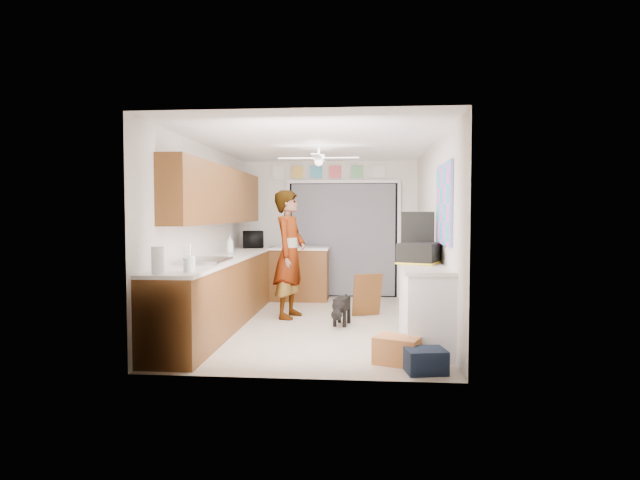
{
  "coord_description": "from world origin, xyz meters",
  "views": [
    {
      "loc": [
        0.67,
        -7.37,
        1.55
      ],
      "look_at": [
        0.0,
        0.4,
        1.15
      ],
      "focal_mm": 30.0,
      "sensor_mm": 36.0,
      "label": 1
    }
  ],
  "objects": [
    {
      "name": "peninsula_base",
      "position": [
        -0.5,
        2.0,
        0.45
      ],
      "size": [
        1.0,
        0.6,
        0.9
      ],
      "primitive_type": "cube",
      "color": "brown",
      "rests_on": "floor"
    },
    {
      "name": "sink_basin",
      "position": [
        -1.29,
        -1.0,
        0.95
      ],
      "size": [
        0.5,
        0.76,
        0.06
      ],
      "primitive_type": "cube",
      "color": "silver",
      "rests_on": "left_countertop"
    },
    {
      "name": "header_frame_0",
      "position": [
        -0.6,
        2.47,
        2.3
      ],
      "size": [
        0.22,
        0.02,
        0.22
      ],
      "primitive_type": "cube",
      "color": "gold",
      "rests_on": "wall_back"
    },
    {
      "name": "door_trim_head",
      "position": [
        0.25,
        2.44,
        2.12
      ],
      "size": [
        2.1,
        0.04,
        0.06
      ],
      "primitive_type": "cube",
      "color": "white",
      "rests_on": "wall_back"
    },
    {
      "name": "peninsula_top",
      "position": [
        -0.5,
        2.0,
        0.92
      ],
      "size": [
        1.04,
        0.64,
        0.04
      ],
      "primitive_type": "cube",
      "color": "white",
      "rests_on": "peninsula_base"
    },
    {
      "name": "suitcase",
      "position": [
        1.32,
        -0.84,
        1.06
      ],
      "size": [
        0.6,
        0.68,
        0.24
      ],
      "primitive_type": "cube",
      "rotation": [
        0.0,
        0.0,
        -0.36
      ],
      "color": "black",
      "rests_on": "right_counter_top"
    },
    {
      "name": "suitcase_lid",
      "position": [
        1.32,
        -0.55,
        1.31
      ],
      "size": [
        0.4,
        0.17,
        0.5
      ],
      "primitive_type": "cube",
      "rotation": [
        0.0,
        0.0,
        -0.36
      ],
      "color": "black",
      "rests_on": "suitcase"
    },
    {
      "name": "navy_crate",
      "position": [
        1.25,
        -2.2,
        0.12
      ],
      "size": [
        0.43,
        0.38,
        0.23
      ],
      "primitive_type": "cube",
      "rotation": [
        0.0,
        0.0,
        0.18
      ],
      "color": "#141F34",
      "rests_on": "floor"
    },
    {
      "name": "floor",
      "position": [
        0.0,
        0.0,
        0.0
      ],
      "size": [
        5.0,
        5.0,
        0.0
      ],
      "primitive_type": "plane",
      "color": "#BFB29A",
      "rests_on": "ground"
    },
    {
      "name": "header_frame_4",
      "position": [
        0.9,
        2.47,
        2.3
      ],
      "size": [
        0.22,
        0.02,
        0.22
      ],
      "primitive_type": "cube",
      "color": "silver",
      "rests_on": "wall_back"
    },
    {
      "name": "man",
      "position": [
        -0.45,
        0.4,
        0.94
      ],
      "size": [
        0.58,
        0.76,
        1.88
      ],
      "primitive_type": "imported",
      "rotation": [
        0.0,
        0.0,
        1.36
      ],
      "color": "white",
      "rests_on": "floor"
    },
    {
      "name": "header_frame_3",
      "position": [
        0.5,
        2.47,
        2.3
      ],
      "size": [
        0.22,
        0.02,
        0.22
      ],
      "primitive_type": "cube",
      "color": "#64B06D",
      "rests_on": "wall_back"
    },
    {
      "name": "ceiling",
      "position": [
        0.0,
        0.0,
        2.5
      ],
      "size": [
        5.0,
        5.0,
        0.0
      ],
      "primitive_type": "plane",
      "rotation": [
        3.14,
        0.0,
        0.0
      ],
      "color": "white",
      "rests_on": "ground"
    },
    {
      "name": "upper_cabinets",
      "position": [
        -1.44,
        0.2,
        1.8
      ],
      "size": [
        0.32,
        4.0,
        0.8
      ],
      "primitive_type": "cube",
      "color": "brown",
      "rests_on": "wall_left"
    },
    {
      "name": "jar_a",
      "position": [
        -1.14,
        -2.06,
        1.01
      ],
      "size": [
        0.13,
        0.13,
        0.14
      ],
      "primitive_type": "cylinder",
      "rotation": [
        0.0,
        0.0,
        0.36
      ],
      "color": "silver",
      "rests_on": "left_countertop"
    },
    {
      "name": "header_frame_1",
      "position": [
        -0.25,
        2.47,
        2.3
      ],
      "size": [
        0.22,
        0.02,
        0.22
      ],
      "primitive_type": "cube",
      "color": "#47A3BE",
      "rests_on": "wall_back"
    },
    {
      "name": "paper_towel_roll",
      "position": [
        -1.39,
        -2.25,
        1.08
      ],
      "size": [
        0.15,
        0.15,
        0.27
      ],
      "primitive_type": "cylinder",
      "rotation": [
        0.0,
        0.0,
        -0.22
      ],
      "color": "white",
      "rests_on": "left_countertop"
    },
    {
      "name": "abstract_painting",
      "position": [
        1.58,
        -1.0,
        1.65
      ],
      "size": [
        0.03,
        1.15,
        0.95
      ],
      "primitive_type": "cube",
      "color": "#DE51C8",
      "rests_on": "wall_right"
    },
    {
      "name": "wall_right",
      "position": [
        1.6,
        0.0,
        1.25
      ],
      "size": [
        0.0,
        5.0,
        5.0
      ],
      "primitive_type": "plane",
      "rotation": [
        1.57,
        0.0,
        -1.57
      ],
      "color": "beige",
      "rests_on": "ground"
    },
    {
      "name": "suitcase_rim",
      "position": [
        1.32,
        -0.84,
        0.95
      ],
      "size": [
        0.61,
        0.7,
        0.02
      ],
      "primitive_type": "cube",
      "rotation": [
        0.0,
        0.0,
        -0.36
      ],
      "color": "yellow",
      "rests_on": "suitcase"
    },
    {
      "name": "cardboard_box",
      "position": [
        1.0,
        -1.91,
        0.14
      ],
      "size": [
        0.54,
        0.48,
        0.28
      ],
      "primitive_type": "cube",
      "rotation": [
        0.0,
        0.0,
        -0.38
      ],
      "color": "#CC7940",
      "rests_on": "floor"
    },
    {
      "name": "curtain_panel",
      "position": [
        0.25,
        2.43,
        1.05
      ],
      "size": [
        1.9,
        0.03,
        2.05
      ],
      "primitive_type": "cube",
      "color": "slate",
      "rests_on": "wall_back"
    },
    {
      "name": "ceiling_fan",
      "position": [
        0.0,
        0.2,
        2.32
      ],
      "size": [
        1.14,
        1.14,
        0.24
      ],
      "primitive_type": "cube",
      "color": "white",
      "rests_on": "ceiling"
    },
    {
      "name": "cabinet_door_panel",
      "position": [
        0.69,
        0.58,
        0.32
      ],
      "size": [
        0.46,
        0.3,
        0.64
      ],
      "primitive_type": "cube",
      "rotation": [
        0.21,
        0.0,
        0.34
      ],
      "color": "brown",
      "rests_on": "floor"
    },
    {
      "name": "header_frame_2",
      "position": [
        0.1,
        2.47,
        2.3
      ],
      "size": [
        0.22,
        0.02,
        0.22
      ],
      "primitive_type": "cube",
      "color": "#DF535A",
      "rests_on": "wall_back"
    },
    {
      "name": "door_trim_left",
      "position": [
        -0.77,
        2.44,
        1.05
      ],
      "size": [
        0.06,
        0.04,
        2.1
      ],
      "primitive_type": "cube",
      "color": "white",
      "rests_on": "wall_back"
    },
    {
      "name": "faucet",
      "position": [
        -1.48,
        -1.0,
        1.05
      ],
      "size": [
        0.03,
        0.03,
        0.22
      ],
      "primitive_type": "cylinder",
      "color": "silver",
      "rests_on": "left_countertop"
    },
    {
      "name": "dog",
      "position": [
        0.34,
        -0.06,
        0.21
      ],
      "size": [
        0.33,
        0.58,
        0.43
      ],
      "primitive_type": "cube",
      "rotation": [
        0.0,
        0.0,
        -0.19
      ],
      "color": "black",
      "rests_on": "floor"
    },
    {
      "name": "route66_sign",
      "position": [
        -0.95,
        2.47,
        2.3
      ],
      "size": [
        0.22,
        0.02,
        0.26
      ],
      "primitive_type": "cube",
      "color": "silver",
      "rests_on": "wall_back"
    },
    {
      "name": "soap_bottle",
      "position": [
        -1.35,
        0.42,
        1.08
      ],
      "size": [
        0.14,
        0.14,
        0.28
      ],
      "primitive_type": "imported",
      "rotation": [
        0.0,
        0.0,
        0.41
      ],
      "color": "silver",
      "rests_on": "left_countertop"
    },
    {
      "name": "right_counter_base",
      "position": [
        1.35,
        -1.2,
        0.45
      ],
      "size": [
        0.5,
        1.4,
        0.9
      ],
      "primitive_type": "cube",
      "color": "white",
      "rests_on": "floor"
    },
    {
      "name": "wall_back",
      "position": [
        0.0,
        2.5,
        1.25
      ],
      "size": [
        3.2,
        0.0,
        3.2
      ],
      "primitive_type": "plane",
      "rotation": [
        1.57,
        0.0,
        0.0
      ],
      "color": "beige",
      "rests_on": "ground"
    },
    {
      "name": "jar_b",
      "position": [
        -1.25,
        -1.64,
        1.01
      ],
      "size": [
        0.12,
        0.12,
        0.13
      ],
      "primitive_type": "cylinder",
      "rotation": [
        0.0,
        0.0,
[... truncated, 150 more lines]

